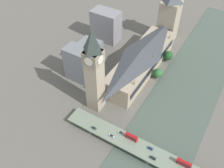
% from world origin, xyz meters
% --- Properties ---
extents(ground_plane, '(600.00, 600.00, 0.00)m').
position_xyz_m(ground_plane, '(0.00, 0.00, 0.00)').
color(ground_plane, '#605E56').
extents(river_water, '(57.20, 360.00, 0.30)m').
position_xyz_m(river_water, '(-34.60, 0.00, 0.15)').
color(river_water, '#47564C').
rests_on(river_water, ground_plane).
extents(parliament_hall, '(27.64, 106.71, 27.32)m').
position_xyz_m(parliament_hall, '(16.59, -8.00, 13.56)').
color(parliament_hall, tan).
rests_on(parliament_hall, ground_plane).
extents(clock_tower, '(13.21, 13.21, 78.82)m').
position_xyz_m(clock_tower, '(29.09, 55.35, 42.09)').
color(clock_tower, tan).
rests_on(clock_tower, ground_plane).
extents(victoria_tower, '(20.00, 20.00, 60.44)m').
position_xyz_m(victoria_tower, '(16.64, -75.35, 28.22)').
color(victoria_tower, tan).
rests_on(victoria_tower, ground_plane).
extents(road_bridge, '(146.39, 14.95, 5.76)m').
position_xyz_m(road_bridge, '(-34.60, 76.82, 4.68)').
color(road_bridge, '#5D6A59').
rests_on(road_bridge, ground_plane).
extents(double_decker_bus_lead, '(11.05, 2.54, 4.85)m').
position_xyz_m(double_decker_bus_lead, '(-57.57, 73.66, 8.44)').
color(double_decker_bus_lead, red).
rests_on(double_decker_bus_lead, road_bridge).
extents(double_decker_bus_mid, '(10.31, 2.65, 4.80)m').
position_xyz_m(double_decker_bus_mid, '(-15.62, 73.54, 8.39)').
color(double_decker_bus_mid, red).
rests_on(double_decker_bus_mid, road_bridge).
extents(car_northbound_lead, '(4.28, 1.76, 1.37)m').
position_xyz_m(car_northbound_lead, '(-31.96, 73.98, 6.45)').
color(car_northbound_lead, navy).
rests_on(car_northbound_lead, road_bridge).
extents(car_northbound_mid, '(4.57, 1.92, 1.30)m').
position_xyz_m(car_northbound_mid, '(-36.82, 80.11, 6.43)').
color(car_northbound_mid, black).
rests_on(car_northbound_mid, road_bridge).
extents(car_northbound_tail, '(4.52, 1.84, 1.35)m').
position_xyz_m(car_northbound_tail, '(14.51, 80.56, 6.43)').
color(car_northbound_tail, '#2D5638').
rests_on(car_northbound_tail, road_bridge).
extents(car_southbound_mid, '(4.76, 1.84, 1.37)m').
position_xyz_m(car_southbound_mid, '(-1.42, 79.62, 6.45)').
color(car_southbound_mid, silver).
rests_on(car_southbound_mid, road_bridge).
extents(car_southbound_tail, '(4.69, 1.87, 1.49)m').
position_xyz_m(car_southbound_tail, '(-6.12, 73.42, 6.50)').
color(car_southbound_tail, silver).
rests_on(car_southbound_tail, road_bridge).
extents(city_block_west, '(26.67, 16.48, 35.32)m').
position_xyz_m(city_block_west, '(62.64, 32.80, 17.66)').
color(city_block_west, slate).
rests_on(city_block_west, ground_plane).
extents(city_block_center, '(31.76, 19.33, 35.95)m').
position_xyz_m(city_block_center, '(77.43, -38.32, 17.97)').
color(city_block_center, gray).
rests_on(city_block_center, ground_plane).
extents(city_block_east, '(21.99, 22.78, 22.79)m').
position_xyz_m(city_block_east, '(70.57, 6.14, 11.40)').
color(city_block_east, slate).
rests_on(city_block_east, ground_plane).
extents(tree_embankment_near, '(9.87, 9.87, 12.29)m').
position_xyz_m(tree_embankment_near, '(-1.45, -36.82, 7.34)').
color(tree_embankment_near, brown).
rests_on(tree_embankment_near, ground_plane).
extents(tree_embankment_mid, '(9.30, 9.30, 11.06)m').
position_xyz_m(tree_embankment_mid, '(-2.82, -6.53, 6.40)').
color(tree_embankment_mid, brown).
rests_on(tree_embankment_mid, ground_plane).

